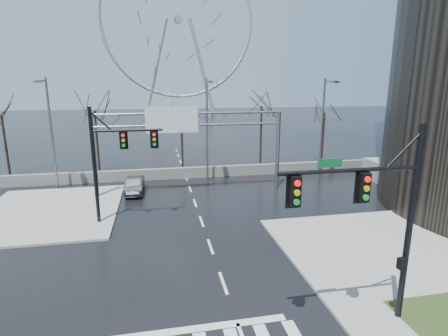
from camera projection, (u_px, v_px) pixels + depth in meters
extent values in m
plane|color=black|center=(223.00, 283.00, 16.90)|extent=(260.00, 260.00, 0.00)
cube|color=gray|center=(382.00, 245.00, 20.67)|extent=(12.00, 10.00, 0.15)
cube|color=gray|center=(50.00, 211.00, 26.27)|extent=(10.00, 12.00, 0.15)
cube|color=slate|center=(186.00, 173.00, 35.86)|extent=(52.00, 0.50, 1.10)
cylinder|color=black|center=(409.00, 228.00, 13.38)|extent=(0.24, 0.24, 8.00)
cylinder|color=black|center=(350.00, 170.00, 12.31)|extent=(5.40, 0.16, 0.16)
cube|color=black|center=(364.00, 187.00, 12.40)|extent=(0.35, 0.28, 1.05)
cube|color=black|center=(295.00, 191.00, 11.91)|extent=(0.35, 0.28, 1.05)
cylinder|color=black|center=(94.00, 167.00, 23.25)|extent=(0.24, 0.24, 8.00)
cylinder|color=black|center=(128.00, 130.00, 23.12)|extent=(4.60, 0.16, 0.16)
cube|color=black|center=(123.00, 140.00, 23.06)|extent=(0.35, 0.28, 1.05)
cube|color=black|center=(154.00, 139.00, 23.44)|extent=(0.35, 0.28, 1.05)
cylinder|color=slate|center=(94.00, 157.00, 28.90)|extent=(0.36, 0.36, 7.00)
cylinder|color=slate|center=(278.00, 151.00, 31.91)|extent=(0.36, 0.36, 7.00)
cylinder|color=slate|center=(189.00, 113.00, 29.59)|extent=(16.00, 0.20, 0.20)
cylinder|color=slate|center=(190.00, 125.00, 29.82)|extent=(16.00, 0.20, 0.20)
cube|color=#0B5627|center=(172.00, 120.00, 29.28)|extent=(4.20, 0.10, 2.00)
cube|color=silver|center=(172.00, 120.00, 29.23)|extent=(4.40, 0.02, 2.20)
cylinder|color=slate|center=(52.00, 135.00, 31.14)|extent=(0.20, 0.20, 10.00)
cylinder|color=slate|center=(42.00, 80.00, 29.00)|extent=(0.12, 2.20, 0.12)
cube|color=slate|center=(38.00, 82.00, 28.07)|extent=(0.50, 0.70, 0.18)
cylinder|color=slate|center=(207.00, 131.00, 33.77)|extent=(0.20, 0.20, 10.00)
cylinder|color=slate|center=(208.00, 81.00, 31.63)|extent=(0.12, 2.20, 0.12)
cube|color=slate|center=(210.00, 82.00, 30.70)|extent=(0.50, 0.70, 0.18)
cylinder|color=slate|center=(322.00, 128.00, 36.03)|extent=(0.20, 0.20, 10.00)
cylinder|color=slate|center=(330.00, 81.00, 33.89)|extent=(0.12, 2.20, 0.12)
cube|color=slate|center=(335.00, 82.00, 32.96)|extent=(0.50, 0.70, 0.18)
cylinder|color=black|center=(6.00, 147.00, 35.69)|extent=(0.24, 0.24, 6.30)
cylinder|color=black|center=(97.00, 143.00, 36.85)|extent=(0.24, 0.24, 6.75)
cylinder|color=black|center=(182.00, 143.00, 39.60)|extent=(0.24, 0.24, 5.85)
cylinder|color=black|center=(261.00, 137.00, 40.21)|extent=(0.24, 0.24, 7.02)
cylinder|color=black|center=(323.00, 138.00, 42.29)|extent=(0.24, 0.24, 6.12)
cube|color=gray|center=(181.00, 114.00, 108.39)|extent=(18.00, 6.00, 1.00)
torus|color=#B2B2B7|center=(178.00, 19.00, 102.02)|extent=(45.00, 1.00, 45.00)
cylinder|color=#B2B2B7|center=(178.00, 19.00, 102.02)|extent=(2.40, 1.50, 2.40)
cylinder|color=#B2B2B7|center=(156.00, 69.00, 103.95)|extent=(8.28, 1.20, 28.82)
cylinder|color=#B2B2B7|center=(202.00, 69.00, 106.58)|extent=(8.28, 1.20, 28.82)
imported|color=black|center=(135.00, 185.00, 30.84)|extent=(1.60, 4.25, 1.38)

